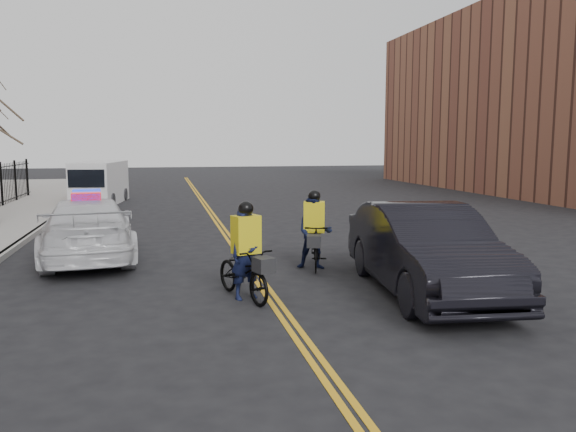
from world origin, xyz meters
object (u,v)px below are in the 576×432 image
Objects in this scene: police_cruiser at (88,228)px; cargo_van at (100,183)px; cyclist_far at (314,238)px; dark_sedan at (425,250)px; cyclist_near at (247,265)px.

police_cruiser is 1.11× the size of cargo_van.
cyclist_far is (5.28, -2.28, -0.06)m from police_cruiser.
dark_sedan is (6.81, -4.86, 0.08)m from police_cruiser.
cyclist_near reaches higher than police_cruiser.
police_cruiser is at bearing 107.39° from cyclist_near.
dark_sedan is at bearing -43.71° from cyclist_far.
cargo_van is (-7.93, 18.65, 0.12)m from dark_sedan.
cargo_van is 2.52× the size of cyclist_near.
police_cruiser is 5.60m from cyclist_near.
cargo_van is (-1.12, 13.78, 0.20)m from police_cruiser.
cargo_van is 2.65× the size of cyclist_far.
cyclist_far is (-1.53, 2.58, -0.14)m from dark_sedan.
cargo_van reaches higher than police_cruiser.
dark_sedan is at bearing 138.21° from police_cruiser.
police_cruiser is 2.95× the size of cyclist_far.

